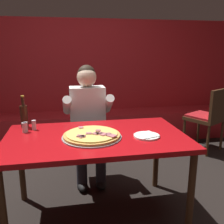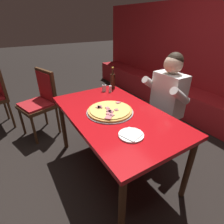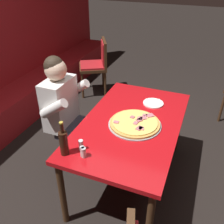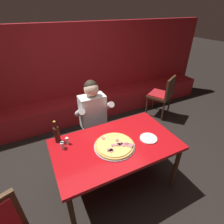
% 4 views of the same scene
% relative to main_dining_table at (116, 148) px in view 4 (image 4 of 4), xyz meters
% --- Properties ---
extents(ground_plane, '(24.00, 24.00, 0.00)m').
position_rel_main_dining_table_xyz_m(ground_plane, '(0.00, 0.00, -0.67)').
color(ground_plane, black).
extents(booth_wall_panel, '(6.80, 0.16, 1.90)m').
position_rel_main_dining_table_xyz_m(booth_wall_panel, '(0.00, 2.18, 0.28)').
color(booth_wall_panel, '#A3191E').
rests_on(booth_wall_panel, ground_plane).
extents(booth_bench, '(6.46, 0.48, 0.46)m').
position_rel_main_dining_table_xyz_m(booth_bench, '(0.00, 1.86, -0.44)').
color(booth_bench, '#A3191E').
rests_on(booth_bench, ground_plane).
extents(main_dining_table, '(1.47, 0.87, 0.75)m').
position_rel_main_dining_table_xyz_m(main_dining_table, '(0.00, 0.00, 0.00)').
color(main_dining_table, '#422816').
rests_on(main_dining_table, ground_plane).
extents(pizza, '(0.48, 0.48, 0.05)m').
position_rel_main_dining_table_xyz_m(pizza, '(-0.04, -0.04, 0.09)').
color(pizza, '#9E9EA3').
rests_on(pizza, main_dining_table).
extents(plate_white_paper, '(0.21, 0.21, 0.02)m').
position_rel_main_dining_table_xyz_m(plate_white_paper, '(0.40, -0.10, 0.08)').
color(plate_white_paper, white).
rests_on(plate_white_paper, main_dining_table).
extents(beer_bottle, '(0.07, 0.07, 0.29)m').
position_rel_main_dining_table_xyz_m(beer_bottle, '(-0.61, 0.34, 0.19)').
color(beer_bottle, black).
rests_on(beer_bottle, main_dining_table).
extents(shaker_black_pepper, '(0.04, 0.04, 0.09)m').
position_rel_main_dining_table_xyz_m(shaker_black_pepper, '(-0.59, 0.19, 0.11)').
color(shaker_black_pepper, silver).
rests_on(shaker_black_pepper, main_dining_table).
extents(shaker_red_pepper_flakes, '(0.04, 0.04, 0.09)m').
position_rel_main_dining_table_xyz_m(shaker_red_pepper_flakes, '(-0.51, 0.25, 0.11)').
color(shaker_red_pepper_flakes, silver).
rests_on(shaker_red_pepper_flakes, main_dining_table).
extents(shaker_oregano, '(0.04, 0.04, 0.09)m').
position_rel_main_dining_table_xyz_m(shaker_oregano, '(-0.58, 0.21, 0.11)').
color(shaker_oregano, silver).
rests_on(shaker_oregano, main_dining_table).
extents(diner_seated_blue_shirt, '(0.53, 0.53, 1.27)m').
position_rel_main_dining_table_xyz_m(diner_seated_blue_shirt, '(0.00, 0.68, 0.03)').
color(diner_seated_blue_shirt, black).
rests_on(diner_seated_blue_shirt, ground_plane).
extents(dining_chair_by_booth, '(0.60, 0.60, 0.92)m').
position_rel_main_dining_table_xyz_m(dining_chair_by_booth, '(1.75, 1.17, -0.13)').
color(dining_chair_by_booth, '#422816').
rests_on(dining_chair_by_booth, ground_plane).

